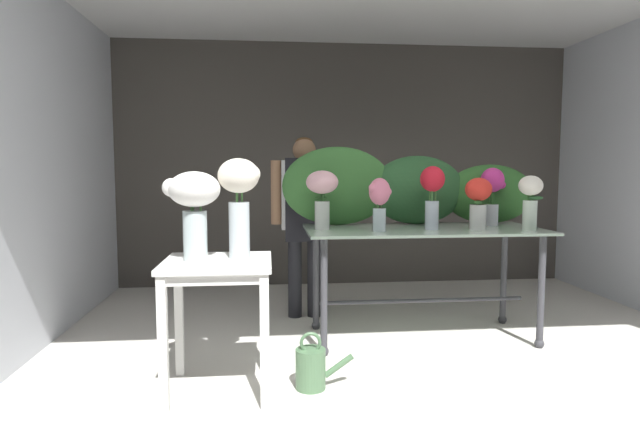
{
  "coord_description": "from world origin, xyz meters",
  "views": [
    {
      "loc": [
        -0.88,
        -2.21,
        1.32
      ],
      "look_at": [
        -0.53,
        1.22,
        1.01
      ],
      "focal_mm": 29.31,
      "sensor_mm": 36.0,
      "label": 1
    }
  ],
  "objects_px": {
    "vase_magenta_stock": "(492,190)",
    "vase_rosy_freesia": "(379,200)",
    "side_table_white": "(218,280)",
    "display_table_glass": "(423,247)",
    "watering_can": "(311,368)",
    "florist": "(304,208)",
    "vase_crimson_roses": "(432,191)",
    "vase_ivory_dahlias": "(531,199)",
    "vase_blush_peonies": "(323,191)",
    "vase_white_roses_tall": "(194,203)",
    "vase_cream_lisianthus_tall": "(240,196)",
    "vase_scarlet_tulips": "(478,198)"
  },
  "relations": [
    {
      "from": "vase_rosy_freesia",
      "to": "vase_cream_lisianthus_tall",
      "type": "bearing_deg",
      "value": -148.08
    },
    {
      "from": "vase_crimson_roses",
      "to": "vase_ivory_dahlias",
      "type": "distance_m",
      "value": 0.72
    },
    {
      "from": "florist",
      "to": "vase_rosy_freesia",
      "type": "relative_size",
      "value": 4.09
    },
    {
      "from": "vase_crimson_roses",
      "to": "vase_blush_peonies",
      "type": "distance_m",
      "value": 0.81
    },
    {
      "from": "display_table_glass",
      "to": "vase_cream_lisianthus_tall",
      "type": "bearing_deg",
      "value": -150.66
    },
    {
      "from": "vase_ivory_dahlias",
      "to": "vase_white_roses_tall",
      "type": "bearing_deg",
      "value": -165.39
    },
    {
      "from": "florist",
      "to": "vase_cream_lisianthus_tall",
      "type": "xyz_separation_m",
      "value": [
        -0.48,
        -1.42,
        0.19
      ]
    },
    {
      "from": "vase_white_roses_tall",
      "to": "vase_cream_lisianthus_tall",
      "type": "xyz_separation_m",
      "value": [
        0.26,
        0.06,
        0.04
      ]
    },
    {
      "from": "vase_cream_lisianthus_tall",
      "to": "vase_ivory_dahlias",
      "type": "bearing_deg",
      "value": 14.82
    },
    {
      "from": "florist",
      "to": "vase_magenta_stock",
      "type": "distance_m",
      "value": 1.56
    },
    {
      "from": "display_table_glass",
      "to": "watering_can",
      "type": "bearing_deg",
      "value": -137.83
    },
    {
      "from": "florist",
      "to": "vase_white_roses_tall",
      "type": "xyz_separation_m",
      "value": [
        -0.74,
        -1.48,
        0.15
      ]
    },
    {
      "from": "watering_can",
      "to": "vase_white_roses_tall",
      "type": "bearing_deg",
      "value": 177.76
    },
    {
      "from": "vase_blush_peonies",
      "to": "vase_magenta_stock",
      "type": "relative_size",
      "value": 0.96
    },
    {
      "from": "vase_blush_peonies",
      "to": "watering_can",
      "type": "relative_size",
      "value": 1.24
    },
    {
      "from": "vase_magenta_stock",
      "to": "vase_cream_lisianthus_tall",
      "type": "relative_size",
      "value": 0.78
    },
    {
      "from": "vase_scarlet_tulips",
      "to": "vase_magenta_stock",
      "type": "xyz_separation_m",
      "value": [
        0.22,
        0.25,
        0.05
      ]
    },
    {
      "from": "vase_crimson_roses",
      "to": "vase_white_roses_tall",
      "type": "distance_m",
      "value": 1.79
    },
    {
      "from": "vase_crimson_roses",
      "to": "watering_can",
      "type": "bearing_deg",
      "value": -142.02
    },
    {
      "from": "vase_magenta_stock",
      "to": "vase_cream_lisianthus_tall",
      "type": "height_order",
      "value": "vase_cream_lisianthus_tall"
    },
    {
      "from": "vase_ivory_dahlias",
      "to": "vase_cream_lisianthus_tall",
      "type": "distance_m",
      "value": 2.15
    },
    {
      "from": "vase_rosy_freesia",
      "to": "vase_ivory_dahlias",
      "type": "relative_size",
      "value": 0.96
    },
    {
      "from": "vase_white_roses_tall",
      "to": "watering_can",
      "type": "xyz_separation_m",
      "value": [
        0.67,
        -0.03,
        -0.99
      ]
    },
    {
      "from": "vase_crimson_roses",
      "to": "vase_white_roses_tall",
      "type": "height_order",
      "value": "vase_crimson_roses"
    },
    {
      "from": "vase_scarlet_tulips",
      "to": "vase_blush_peonies",
      "type": "xyz_separation_m",
      "value": [
        -1.14,
        0.12,
        0.05
      ]
    },
    {
      "from": "vase_rosy_freesia",
      "to": "watering_can",
      "type": "xyz_separation_m",
      "value": [
        -0.55,
        -0.69,
        -0.96
      ]
    },
    {
      "from": "display_table_glass",
      "to": "vase_ivory_dahlias",
      "type": "xyz_separation_m",
      "value": [
        0.74,
        -0.2,
        0.38
      ]
    },
    {
      "from": "vase_magenta_stock",
      "to": "vase_rosy_freesia",
      "type": "bearing_deg",
      "value": -164.26
    },
    {
      "from": "vase_crimson_roses",
      "to": "vase_blush_peonies",
      "type": "relative_size",
      "value": 1.07
    },
    {
      "from": "florist",
      "to": "vase_blush_peonies",
      "type": "distance_m",
      "value": 0.71
    },
    {
      "from": "side_table_white",
      "to": "vase_blush_peonies",
      "type": "distance_m",
      "value": 1.16
    },
    {
      "from": "vase_blush_peonies",
      "to": "vase_rosy_freesia",
      "type": "bearing_deg",
      "value": -19.01
    },
    {
      "from": "vase_ivory_dahlias",
      "to": "side_table_white",
      "type": "bearing_deg",
      "value": -164.6
    },
    {
      "from": "vase_scarlet_tulips",
      "to": "watering_can",
      "type": "relative_size",
      "value": 1.09
    },
    {
      "from": "vase_rosy_freesia",
      "to": "vase_blush_peonies",
      "type": "xyz_separation_m",
      "value": [
        -0.4,
        0.14,
        0.06
      ]
    },
    {
      "from": "watering_can",
      "to": "vase_scarlet_tulips",
      "type": "bearing_deg",
      "value": 28.56
    },
    {
      "from": "display_table_glass",
      "to": "watering_can",
      "type": "xyz_separation_m",
      "value": [
        -0.93,
        -0.84,
        -0.58
      ]
    },
    {
      "from": "vase_scarlet_tulips",
      "to": "vase_blush_peonies",
      "type": "height_order",
      "value": "vase_blush_peonies"
    },
    {
      "from": "florist",
      "to": "vase_magenta_stock",
      "type": "xyz_separation_m",
      "value": [
        1.45,
        -0.55,
        0.17
      ]
    },
    {
      "from": "vase_crimson_roses",
      "to": "vase_magenta_stock",
      "type": "xyz_separation_m",
      "value": [
        0.56,
        0.21,
        -0.0
      ]
    },
    {
      "from": "display_table_glass",
      "to": "vase_ivory_dahlias",
      "type": "bearing_deg",
      "value": -15.42
    },
    {
      "from": "vase_scarlet_tulips",
      "to": "vase_white_roses_tall",
      "type": "relative_size",
      "value": 0.75
    },
    {
      "from": "side_table_white",
      "to": "vase_magenta_stock",
      "type": "xyz_separation_m",
      "value": [
        2.06,
        0.93,
        0.47
      ]
    },
    {
      "from": "side_table_white",
      "to": "florist",
      "type": "xyz_separation_m",
      "value": [
        0.61,
        1.48,
        0.3
      ]
    },
    {
      "from": "vase_rosy_freesia",
      "to": "vase_magenta_stock",
      "type": "xyz_separation_m",
      "value": [
        0.97,
        0.27,
        0.05
      ]
    },
    {
      "from": "watering_can",
      "to": "display_table_glass",
      "type": "bearing_deg",
      "value": 42.17
    },
    {
      "from": "vase_ivory_dahlias",
      "to": "vase_blush_peonies",
      "type": "bearing_deg",
      "value": 172.89
    },
    {
      "from": "vase_blush_peonies",
      "to": "display_table_glass",
      "type": "bearing_deg",
      "value": 1.13
    },
    {
      "from": "vase_magenta_stock",
      "to": "watering_can",
      "type": "bearing_deg",
      "value": -147.7
    },
    {
      "from": "vase_blush_peonies",
      "to": "florist",
      "type": "bearing_deg",
      "value": 97.31
    }
  ]
}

